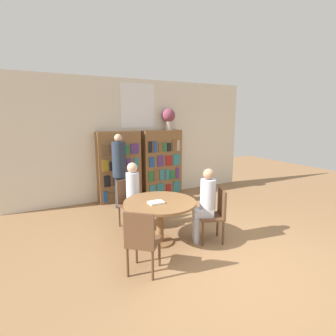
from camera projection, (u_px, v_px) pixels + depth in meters
ground_plane at (237, 265)px, 3.73m from camera, size 16.00×16.00×0.00m
wall_back at (138, 139)px, 6.77m from camera, size 6.40×0.07×3.00m
bookshelf_left at (119, 167)px, 6.46m from camera, size 1.05×0.34×1.73m
bookshelf_right at (162, 163)px, 6.99m from camera, size 1.05×0.34×1.73m
flower_vase at (168, 117)px, 6.85m from camera, size 0.35×0.35×0.56m
reading_table at (160, 208)px, 4.28m from camera, size 1.19×1.19×0.72m
chair_near_camera at (142, 239)px, 3.41m from camera, size 0.56×0.56×0.90m
chair_left_side at (129, 201)px, 4.99m from camera, size 0.48×0.48×0.90m
chair_far_side at (215, 212)px, 4.38m from camera, size 0.52×0.52×0.90m
seated_reader_left at (134, 192)px, 4.81m from camera, size 0.31×0.38×1.26m
seated_reader_right at (205, 201)px, 4.32m from camera, size 0.40×0.36×1.25m
librarian_standing at (119, 163)px, 5.92m from camera, size 0.31×0.58×1.70m
open_book_on_table at (156, 202)px, 4.15m from camera, size 0.24×0.18×0.03m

